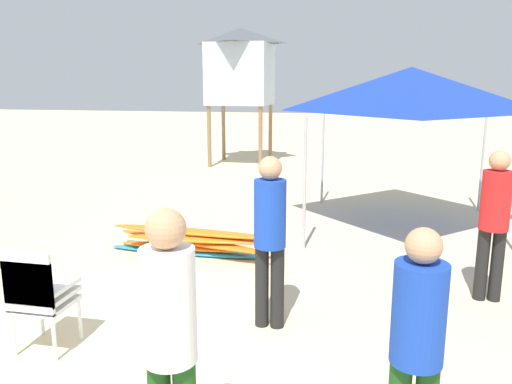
% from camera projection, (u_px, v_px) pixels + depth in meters
% --- Properties ---
extents(ground, '(80.00, 80.00, 0.00)m').
position_uv_depth(ground, '(55.00, 358.00, 4.65)').
color(ground, beige).
extents(stacked_plastic_chairs, '(0.48, 0.48, 1.02)m').
position_uv_depth(stacked_plastic_chairs, '(38.00, 291.00, 4.62)').
color(stacked_plastic_chairs, white).
rests_on(stacked_plastic_chairs, ground).
extents(surfboard_pile, '(2.53, 0.86, 0.40)m').
position_uv_depth(surfboard_pile, '(190.00, 242.00, 7.39)').
color(surfboard_pile, '#268CCC').
rests_on(surfboard_pile, ground).
extents(lifeguard_near_left, '(0.32, 0.32, 1.78)m').
position_uv_depth(lifeguard_near_left, '(170.00, 333.00, 2.96)').
color(lifeguard_near_left, '#194C19').
rests_on(lifeguard_near_left, ground).
extents(lifeguard_near_center, '(0.32, 0.32, 1.74)m').
position_uv_depth(lifeguard_near_center, '(494.00, 216.00, 5.70)').
color(lifeguard_near_center, black).
rests_on(lifeguard_near_center, ground).
extents(lifeguard_near_right, '(0.32, 0.32, 1.64)m').
position_uv_depth(lifeguard_near_right, '(417.00, 340.00, 3.06)').
color(lifeguard_near_right, '#194C19').
rests_on(lifeguard_near_right, ground).
extents(lifeguard_far_right, '(0.32, 0.32, 1.77)m').
position_uv_depth(lifeguard_far_right, '(270.00, 231.00, 5.05)').
color(lifeguard_far_right, black).
rests_on(lifeguard_far_right, ground).
extents(popup_canopy, '(3.13, 3.13, 2.73)m').
position_uv_depth(popup_canopy, '(410.00, 90.00, 8.39)').
color(popup_canopy, '#B2B2B7').
rests_on(popup_canopy, ground).
extents(lifeguard_tower, '(1.98, 1.98, 4.08)m').
position_uv_depth(lifeguard_tower, '(241.00, 67.00, 15.30)').
color(lifeguard_tower, olive).
rests_on(lifeguard_tower, ground).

